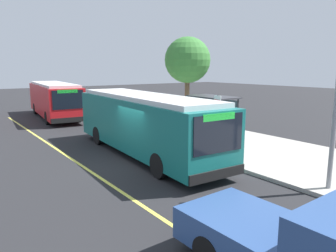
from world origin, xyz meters
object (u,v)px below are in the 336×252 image
(transit_bus_main, at_px, (144,122))
(route_sign_post, at_px, (217,116))
(transit_bus_second, at_px, (54,99))
(pedestrian_commuter, at_px, (201,127))
(waiting_bench, at_px, (216,131))

(transit_bus_main, distance_m, route_sign_post, 3.53)
(transit_bus_second, bearing_deg, pedestrian_commuter, 12.06)
(route_sign_post, bearing_deg, transit_bus_second, -170.94)
(transit_bus_main, distance_m, pedestrian_commuter, 3.32)
(transit_bus_second, relative_size, pedestrian_commuter, 6.27)
(route_sign_post, xyz_separation_m, pedestrian_commuter, (-1.71, 0.54, -0.84))
(transit_bus_second, bearing_deg, waiting_bench, 18.23)
(pedestrian_commuter, bearing_deg, transit_bus_second, -167.94)
(waiting_bench, bearing_deg, pedestrian_commuter, -72.20)
(waiting_bench, height_order, route_sign_post, route_sign_post)
(waiting_bench, bearing_deg, transit_bus_main, -90.39)
(transit_bus_main, bearing_deg, transit_bus_second, 179.88)
(transit_bus_second, height_order, pedestrian_commuter, transit_bus_second)
(waiting_bench, relative_size, route_sign_post, 0.57)
(transit_bus_second, distance_m, pedestrian_commuter, 15.38)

